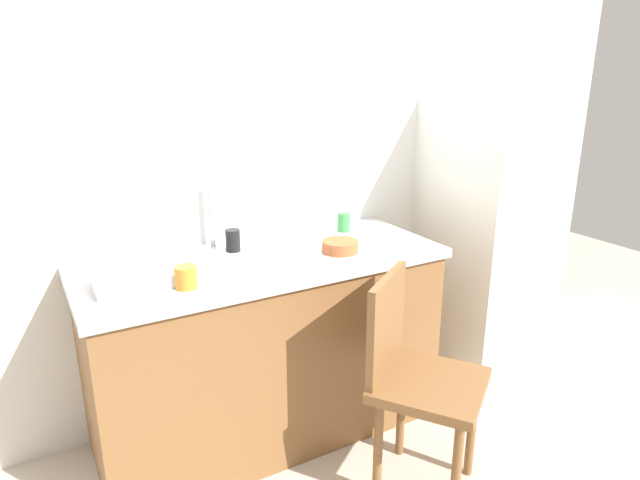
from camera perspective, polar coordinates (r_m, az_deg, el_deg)
name	(u,v)px	position (r m, az deg, el deg)	size (l,w,h in m)	color
back_wall	(246,164)	(2.62, -7.69, 7.80)	(4.80, 0.10, 2.40)	silver
cabinet_base	(267,350)	(2.55, -5.56, -11.34)	(1.52, 0.60, 0.82)	brown
countertop	(264,261)	(2.37, -5.86, -2.20)	(1.56, 0.64, 0.04)	#B7B7BC
faucet	(211,216)	(2.50, -11.21, 2.47)	(0.02, 0.02, 0.28)	#B7B7BC
refrigerator	(485,239)	(3.14, 16.75, 0.09)	(0.53, 0.61, 1.47)	silver
chair	(415,375)	(2.22, 9.83, -13.62)	(0.56, 0.56, 0.89)	brown
dish_tray	(133,280)	(2.15, -18.87, -3.94)	(0.28, 0.20, 0.05)	white
terracotta_bowl	(340,246)	(2.41, 2.10, -0.66)	(0.16, 0.16, 0.05)	#B25B33
cup_black	(233,240)	(2.44, -9.04, -0.03)	(0.06, 0.06, 0.10)	black
cup_orange	(186,277)	(2.07, -13.74, -3.76)	(0.08, 0.08, 0.08)	orange
cup_green	(344,222)	(2.71, 2.49, 1.89)	(0.06, 0.06, 0.09)	green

